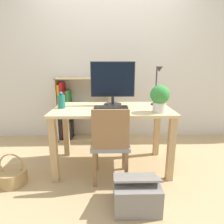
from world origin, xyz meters
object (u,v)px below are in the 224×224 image
object	(u,v)px
keyboard	(111,107)
bookshelf	(74,111)
monitor	(113,81)
chair	(110,142)
potted_plant	(160,97)
storage_box	(136,194)
desk_lamp	(157,82)
basket	(13,176)
vase	(61,101)

from	to	relation	value
keyboard	bookshelf	size ratio (longest dim) A/B	0.37
monitor	chair	bearing A→B (deg)	-94.37
keyboard	chair	bearing A→B (deg)	-92.50
potted_plant	chair	xyz separation A→B (m)	(-0.51, -0.09, -0.46)
bookshelf	storage_box	xyz separation A→B (m)	(0.82, -1.61, -0.35)
monitor	chair	world-z (taller)	monitor
desk_lamp	storage_box	bearing A→B (deg)	-112.88
potted_plant	storage_box	world-z (taller)	potted_plant
desk_lamp	monitor	bearing A→B (deg)	173.01
monitor	storage_box	size ratio (longest dim) A/B	1.33
keyboard	desk_lamp	size ratio (longest dim) A/B	0.83
basket	vase	bearing A→B (deg)	35.60
vase	basket	bearing A→B (deg)	-144.40
vase	keyboard	bearing A→B (deg)	-0.76
vase	storage_box	world-z (taller)	vase
desk_lamp	bookshelf	distance (m)	1.51
desk_lamp	basket	xyz separation A→B (m)	(-1.60, -0.45, -0.95)
storage_box	desk_lamp	bearing A→B (deg)	67.12
desk_lamp	potted_plant	size ratio (longest dim) A/B	1.63
basket	monitor	bearing A→B (deg)	25.42
potted_plant	bookshelf	distance (m)	1.63
desk_lamp	basket	distance (m)	1.91
desk_lamp	basket	world-z (taller)	desk_lamp
potted_plant	basket	distance (m)	1.76
chair	storage_box	distance (m)	0.56
monitor	storage_box	world-z (taller)	monitor
monitor	desk_lamp	bearing A→B (deg)	-6.99
monitor	basket	size ratio (longest dim) A/B	1.54
vase	desk_lamp	distance (m)	1.15
keyboard	vase	distance (m)	0.58
monitor	bookshelf	bearing A→B (deg)	130.66
vase	chair	size ratio (longest dim) A/B	0.23
storage_box	vase	bearing A→B (deg)	137.78
basket	storage_box	xyz separation A→B (m)	(1.26, -0.37, 0.05)
desk_lamp	bookshelf	world-z (taller)	desk_lamp
vase	chair	bearing A→B (deg)	-29.01
basket	potted_plant	bearing A→B (deg)	4.59
keyboard	storage_box	bearing A→B (deg)	-73.30
monitor	vase	bearing A→B (deg)	-164.30
potted_plant	storage_box	bearing A→B (deg)	-120.72
vase	chair	xyz separation A→B (m)	(0.56, -0.31, -0.38)
basket	storage_box	size ratio (longest dim) A/B	0.86
monitor	potted_plant	size ratio (longest dim) A/B	1.87
potted_plant	keyboard	bearing A→B (deg)	157.17
monitor	bookshelf	size ratio (longest dim) A/B	0.52
bookshelf	desk_lamp	bearing A→B (deg)	-34.55
chair	storage_box	xyz separation A→B (m)	(0.22, -0.40, -0.32)
desk_lamp	storage_box	world-z (taller)	desk_lamp
monitor	keyboard	distance (m)	0.33
keyboard	chair	xyz separation A→B (m)	(-0.01, -0.30, -0.30)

